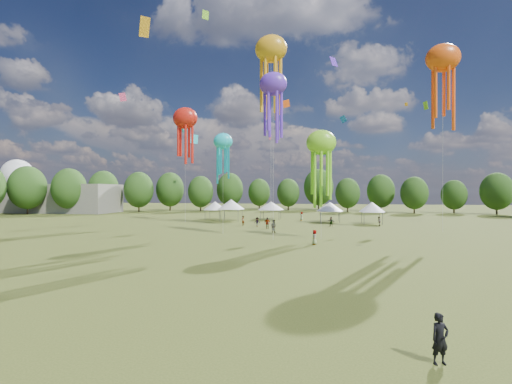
# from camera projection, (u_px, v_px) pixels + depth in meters

# --- Properties ---
(ground) EXTENTS (300.00, 300.00, 0.00)m
(ground) POSITION_uv_depth(u_px,v_px,m) (231.00, 326.00, 15.40)
(ground) COLOR #384416
(ground) RESTS_ON ground
(observer_main) EXTENTS (0.76, 0.62, 1.78)m
(observer_main) POSITION_uv_depth(u_px,v_px,m) (440.00, 339.00, 12.01)
(observer_main) COLOR black
(observer_main) RESTS_ON ground
(spectator_near) EXTENTS (1.17, 1.11, 1.91)m
(spectator_near) POSITION_uv_depth(u_px,v_px,m) (274.00, 226.00, 49.91)
(spectator_near) COLOR gray
(spectator_near) RESTS_ON ground
(spectators_far) EXTENTS (24.19, 32.85, 1.84)m
(spectators_far) POSITION_uv_depth(u_px,v_px,m) (304.00, 222.00, 58.09)
(spectators_far) COLOR gray
(spectators_far) RESTS_ON ground
(festival_tents) EXTENTS (36.35, 11.86, 4.40)m
(festival_tents) POSITION_uv_depth(u_px,v_px,m) (278.00, 206.00, 69.87)
(festival_tents) COLOR #47474C
(festival_tents) RESTS_ON ground
(show_kites) EXTENTS (48.55, 23.87, 30.57)m
(show_kites) POSITION_uv_depth(u_px,v_px,m) (287.00, 101.00, 53.90)
(show_kites) COLOR #6530D9
(show_kites) RESTS_ON ground
(small_kites) EXTENTS (69.53, 51.27, 41.64)m
(small_kites) POSITION_uv_depth(u_px,v_px,m) (289.00, 47.00, 56.71)
(small_kites) COLOR #6530D9
(small_kites) RESTS_ON ground
(treeline) EXTENTS (201.57, 95.24, 13.43)m
(treeline) POSITION_uv_depth(u_px,v_px,m) (281.00, 189.00, 77.65)
(treeline) COLOR #38281C
(treeline) RESTS_ON ground
(hangar) EXTENTS (40.00, 12.00, 8.00)m
(hangar) POSITION_uv_depth(u_px,v_px,m) (48.00, 198.00, 98.55)
(hangar) COLOR gray
(hangar) RESTS_ON ground
(radome) EXTENTS (9.00, 9.00, 16.00)m
(radome) POSITION_uv_depth(u_px,v_px,m) (18.00, 179.00, 107.16)
(radome) COLOR white
(radome) RESTS_ON ground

